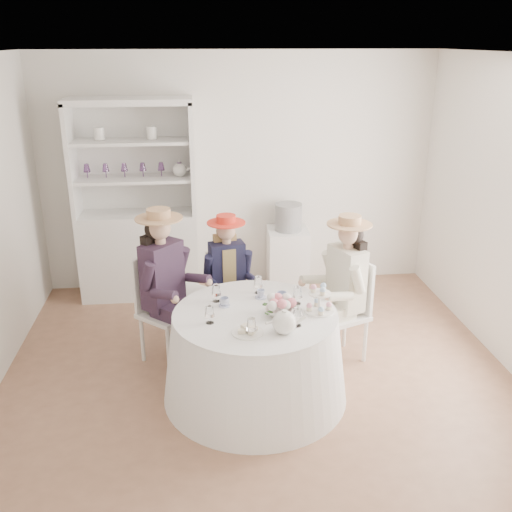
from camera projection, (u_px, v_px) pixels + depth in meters
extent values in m
plane|color=#885D44|center=(257.00, 367.00, 5.19)|extent=(4.50, 4.50, 0.00)
plane|color=white|center=(257.00, 54.00, 4.23)|extent=(4.50, 4.50, 0.00)
plane|color=silver|center=(238.00, 173.00, 6.57)|extent=(4.50, 0.00, 4.50)
plane|color=silver|center=(301.00, 349.00, 2.86)|extent=(4.50, 0.00, 4.50)
cone|color=white|center=(255.00, 356.00, 4.68)|extent=(1.52, 1.52, 0.74)
cylinder|color=white|center=(255.00, 314.00, 4.54)|extent=(1.32, 1.32, 0.02)
cube|color=silver|center=(140.00, 254.00, 6.53)|extent=(1.36, 0.60, 0.99)
cube|color=silver|center=(135.00, 155.00, 6.34)|extent=(1.32, 0.15, 1.21)
cube|color=silver|center=(128.00, 101.00, 5.92)|extent=(1.36, 0.60, 0.07)
cube|color=silver|center=(72.00, 160.00, 6.07)|extent=(0.09, 0.50, 1.21)
cube|color=silver|center=(192.00, 158.00, 6.20)|extent=(0.09, 0.50, 1.21)
cube|color=silver|center=(134.00, 179.00, 6.21)|extent=(1.26, 0.54, 0.03)
cube|color=silver|center=(131.00, 141.00, 6.07)|extent=(1.26, 0.54, 0.03)
sphere|color=white|center=(180.00, 170.00, 6.23)|extent=(0.15, 0.15, 0.15)
cube|color=silver|center=(288.00, 259.00, 6.75)|extent=(0.48, 0.48, 0.72)
cylinder|color=black|center=(288.00, 217.00, 6.56)|extent=(0.38, 0.38, 0.31)
cube|color=silver|center=(166.00, 314.00, 5.18)|extent=(0.58, 0.58, 0.04)
cylinder|color=silver|center=(168.00, 349.00, 5.05)|extent=(0.04, 0.04, 0.45)
cylinder|color=silver|center=(193.00, 335.00, 5.30)|extent=(0.04, 0.04, 0.45)
cylinder|color=silver|center=(142.00, 339.00, 5.23)|extent=(0.04, 0.04, 0.45)
cylinder|color=silver|center=(167.00, 325.00, 5.48)|extent=(0.04, 0.04, 0.45)
cube|color=silver|center=(150.00, 281.00, 5.18)|extent=(0.28, 0.31, 0.51)
cube|color=black|center=(162.00, 275.00, 5.05)|extent=(0.40, 0.41, 0.60)
cube|color=black|center=(169.00, 313.00, 5.01)|extent=(0.35, 0.33, 0.12)
cylinder|color=black|center=(183.00, 349.00, 5.04)|extent=(0.10, 0.10, 0.47)
cylinder|color=black|center=(148.00, 276.00, 4.85)|extent=(0.19, 0.19, 0.28)
cube|color=black|center=(183.00, 306.00, 5.15)|extent=(0.35, 0.33, 0.12)
cylinder|color=black|center=(196.00, 340.00, 5.18)|extent=(0.10, 0.10, 0.47)
cylinder|color=black|center=(182.00, 261.00, 5.17)|extent=(0.19, 0.19, 0.28)
cylinder|color=#D8A889|center=(160.00, 241.00, 4.94)|extent=(0.09, 0.09, 0.08)
sphere|color=#D8A889|center=(159.00, 229.00, 4.90)|extent=(0.20, 0.20, 0.20)
sphere|color=black|center=(156.00, 229.00, 4.93)|extent=(0.20, 0.20, 0.20)
cube|color=black|center=(155.00, 254.00, 5.04)|extent=(0.23, 0.24, 0.39)
cylinder|color=tan|center=(159.00, 218.00, 4.87)|extent=(0.41, 0.41, 0.01)
cylinder|color=tan|center=(158.00, 214.00, 4.85)|extent=(0.21, 0.21, 0.08)
cube|color=silver|center=(228.00, 301.00, 5.55)|extent=(0.43, 0.43, 0.04)
cylinder|color=silver|center=(218.00, 329.00, 5.46)|extent=(0.03, 0.03, 0.40)
cylinder|color=silver|center=(247.00, 325.00, 5.54)|extent=(0.03, 0.03, 0.40)
cylinder|color=silver|center=(211.00, 316.00, 5.72)|extent=(0.03, 0.03, 0.40)
cylinder|color=silver|center=(239.00, 312.00, 5.80)|extent=(0.03, 0.03, 0.40)
cube|color=silver|center=(224.00, 272.00, 5.61)|extent=(0.34, 0.09, 0.45)
cube|color=#1A1A34|center=(227.00, 269.00, 5.45)|extent=(0.35, 0.24, 0.53)
cube|color=tan|center=(227.00, 269.00, 5.45)|extent=(0.16, 0.22, 0.45)
cube|color=#1A1A34|center=(223.00, 300.00, 5.41)|extent=(0.17, 0.33, 0.11)
cylinder|color=#1A1A34|center=(226.00, 332.00, 5.39)|extent=(0.09, 0.09, 0.42)
cylinder|color=#1A1A34|center=(208.00, 266.00, 5.34)|extent=(0.11, 0.17, 0.25)
cube|color=#1A1A34|center=(239.00, 298.00, 5.45)|extent=(0.17, 0.33, 0.11)
cylinder|color=#1A1A34|center=(243.00, 329.00, 5.44)|extent=(0.09, 0.09, 0.42)
cylinder|color=#1A1A34|center=(247.00, 262.00, 5.45)|extent=(0.11, 0.17, 0.25)
cylinder|color=#D8A889|center=(226.00, 241.00, 5.35)|extent=(0.08, 0.08, 0.07)
sphere|color=#D8A889|center=(226.00, 231.00, 5.32)|extent=(0.17, 0.17, 0.17)
sphere|color=tan|center=(225.00, 231.00, 5.36)|extent=(0.17, 0.17, 0.17)
cube|color=tan|center=(225.00, 251.00, 5.46)|extent=(0.23, 0.11, 0.34)
cylinder|color=red|center=(226.00, 223.00, 5.29)|extent=(0.36, 0.36, 0.01)
cylinder|color=red|center=(226.00, 219.00, 5.27)|extent=(0.18, 0.18, 0.07)
cube|color=silver|center=(342.00, 315.00, 5.20)|extent=(0.51, 0.51, 0.04)
cylinder|color=silver|center=(317.00, 333.00, 5.34)|extent=(0.04, 0.04, 0.43)
cylinder|color=silver|center=(337.00, 348.00, 5.08)|extent=(0.04, 0.04, 0.43)
cylinder|color=silver|center=(345.00, 326.00, 5.48)|extent=(0.04, 0.04, 0.43)
cylinder|color=silver|center=(365.00, 340.00, 5.22)|extent=(0.04, 0.04, 0.43)
cube|color=silver|center=(360.00, 285.00, 5.18)|extent=(0.17, 0.36, 0.49)
cube|color=beige|center=(346.00, 278.00, 5.08)|extent=(0.31, 0.40, 0.57)
cube|color=beige|center=(326.00, 306.00, 5.20)|extent=(0.36, 0.24, 0.12)
cylinder|color=beige|center=(313.00, 338.00, 5.24)|extent=(0.10, 0.10, 0.45)
cylinder|color=beige|center=(330.00, 264.00, 5.21)|extent=(0.19, 0.15, 0.27)
cube|color=beige|center=(338.00, 314.00, 5.05)|extent=(0.36, 0.24, 0.12)
cylinder|color=beige|center=(323.00, 347.00, 5.09)|extent=(0.10, 0.10, 0.45)
cylinder|color=beige|center=(357.00, 280.00, 4.87)|extent=(0.19, 0.15, 0.27)
cylinder|color=#D8A889|center=(348.00, 246.00, 4.97)|extent=(0.09, 0.09, 0.08)
sphere|color=#D8A889|center=(349.00, 234.00, 4.93)|extent=(0.19, 0.19, 0.19)
sphere|color=black|center=(353.00, 235.00, 4.96)|extent=(0.19, 0.19, 0.19)
cube|color=black|center=(354.00, 259.00, 5.06)|extent=(0.16, 0.25, 0.37)
cylinder|color=tan|center=(350.00, 224.00, 4.90)|extent=(0.39, 0.39, 0.01)
cylinder|color=tan|center=(350.00, 220.00, 4.89)|extent=(0.20, 0.20, 0.08)
cube|color=silver|center=(182.00, 290.00, 5.78)|extent=(0.52, 0.52, 0.04)
cylinder|color=silver|center=(203.00, 308.00, 5.89)|extent=(0.03, 0.03, 0.41)
cylinder|color=silver|center=(182.00, 300.00, 6.05)|extent=(0.03, 0.03, 0.41)
cylinder|color=silver|center=(184.00, 318.00, 5.66)|extent=(0.03, 0.03, 0.41)
cylinder|color=silver|center=(163.00, 310.00, 5.83)|extent=(0.03, 0.03, 0.41)
cube|color=silver|center=(169.00, 273.00, 5.57)|extent=(0.28, 0.26, 0.46)
imported|color=white|center=(224.00, 302.00, 4.64)|extent=(0.09, 0.09, 0.06)
imported|color=white|center=(261.00, 294.00, 4.79)|extent=(0.08, 0.08, 0.06)
imported|color=white|center=(282.00, 297.00, 4.73)|extent=(0.11, 0.11, 0.07)
imported|color=white|center=(279.00, 312.00, 4.49)|extent=(0.28, 0.28, 0.06)
sphere|color=pink|center=(289.00, 302.00, 4.49)|extent=(0.08, 0.08, 0.08)
sphere|color=white|center=(285.00, 300.00, 4.53)|extent=(0.08, 0.08, 0.08)
sphere|color=pink|center=(279.00, 299.00, 4.54)|extent=(0.08, 0.08, 0.08)
sphere|color=white|center=(273.00, 301.00, 4.52)|extent=(0.08, 0.08, 0.08)
sphere|color=pink|center=(272.00, 303.00, 4.47)|extent=(0.08, 0.08, 0.08)
sphere|color=white|center=(275.00, 306.00, 4.43)|extent=(0.08, 0.08, 0.08)
sphere|color=pink|center=(281.00, 307.00, 4.42)|extent=(0.08, 0.08, 0.08)
sphere|color=white|center=(287.00, 305.00, 4.44)|extent=(0.08, 0.08, 0.08)
sphere|color=white|center=(284.00, 323.00, 4.21)|extent=(0.18, 0.18, 0.18)
cylinder|color=white|center=(299.00, 321.00, 4.22)|extent=(0.11, 0.03, 0.09)
cylinder|color=white|center=(285.00, 312.00, 4.18)|extent=(0.04, 0.04, 0.02)
cylinder|color=white|center=(248.00, 332.00, 4.23)|extent=(0.24, 0.24, 0.01)
cube|color=beige|center=(242.00, 331.00, 4.20)|extent=(0.05, 0.04, 0.03)
cube|color=beige|center=(248.00, 328.00, 4.21)|extent=(0.06, 0.05, 0.03)
cube|color=beige|center=(253.00, 328.00, 4.24)|extent=(0.07, 0.06, 0.03)
cube|color=beige|center=(245.00, 326.00, 4.25)|extent=(0.06, 0.06, 0.03)
cube|color=beige|center=(252.00, 332.00, 4.19)|extent=(0.06, 0.07, 0.03)
cylinder|color=white|center=(319.00, 311.00, 4.56)|extent=(0.24, 0.24, 0.01)
cylinder|color=white|center=(319.00, 302.00, 4.54)|extent=(0.02, 0.02, 0.16)
cylinder|color=white|center=(320.00, 293.00, 4.51)|extent=(0.18, 0.18, 0.01)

